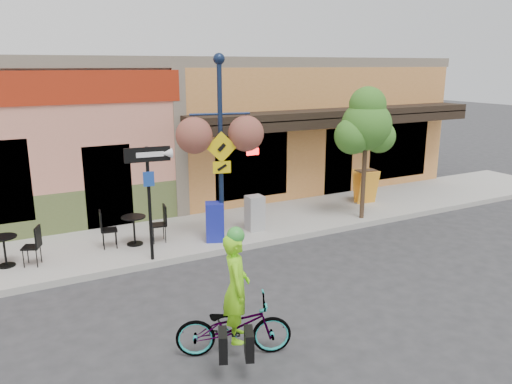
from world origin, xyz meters
TOP-DOWN VIEW (x-y plane):
  - ground at (0.00, 0.00)m, footprint 90.00×90.00m
  - sidewalk at (0.00, 2.00)m, footprint 24.00×3.00m
  - curb at (0.00, 0.55)m, footprint 24.00×0.12m
  - building at (0.00, 7.50)m, footprint 18.20×8.20m
  - bicycle at (-2.67, -3.29)m, footprint 1.85×1.24m
  - cyclist_rider at (-2.62, -3.29)m, footprint 0.60×0.72m
  - lamp_post at (-0.88, 1.05)m, footprint 1.49×0.86m
  - one_way_sign at (-2.73, 0.65)m, footprint 0.97×0.31m
  - cafe_set_left at (-5.56, 1.74)m, footprint 1.61×1.22m
  - cafe_set_right at (-2.82, 1.75)m, footprint 1.60×0.96m
  - newspaper_box_blue at (-1.04, 1.09)m, footprint 0.54×0.51m
  - newspaper_box_grey at (0.19, 1.36)m, footprint 0.42×0.38m
  - street_tree at (3.30, 0.87)m, footprint 1.52×1.52m
  - sandwich_board at (4.40, 1.88)m, footprint 0.68×0.54m

SIDE VIEW (x-z plane):
  - ground at x=0.00m, z-range 0.00..0.00m
  - sidewalk at x=0.00m, z-range 0.00..0.15m
  - curb at x=0.00m, z-range 0.00..0.15m
  - bicycle at x=-2.67m, z-range 0.00..0.92m
  - cafe_set_left at x=-5.56m, z-range 0.15..1.02m
  - newspaper_box_grey at x=0.19m, z-range 0.15..1.05m
  - cafe_set_right at x=-2.82m, z-range 0.15..1.05m
  - newspaper_box_blue at x=-1.04m, z-range 0.15..1.10m
  - sandwich_board at x=4.40m, z-range 0.15..1.18m
  - cyclist_rider at x=-2.62m, z-range 0.00..1.67m
  - one_way_sign at x=-2.73m, z-range 0.15..2.64m
  - street_tree at x=3.30m, z-range 0.15..3.78m
  - building at x=0.00m, z-range 0.00..4.50m
  - lamp_post at x=-0.88m, z-range 0.15..4.55m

